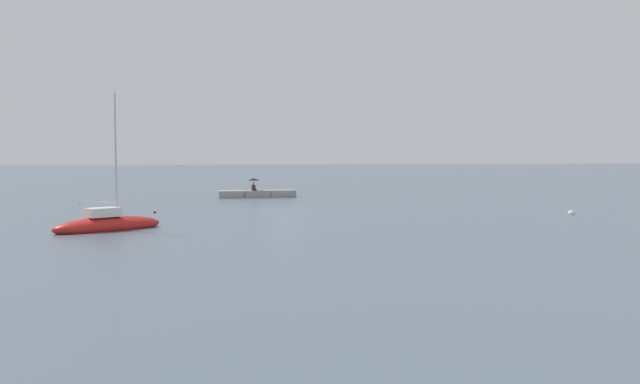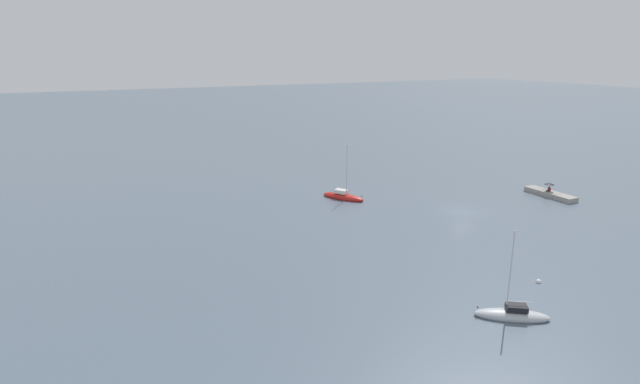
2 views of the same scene
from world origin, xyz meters
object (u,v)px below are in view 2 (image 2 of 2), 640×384
at_px(mooring_buoy_near, 538,282).
at_px(sailboat_grey_far, 512,315).
at_px(person_seated_maroon_left, 549,190).
at_px(umbrella_open_black, 549,184).
at_px(sailboat_red_mid, 343,197).

bearing_deg(mooring_buoy_near, sailboat_grey_far, 116.74).
bearing_deg(sailboat_grey_far, person_seated_maroon_left, -18.85).
relative_size(person_seated_maroon_left, sailboat_grey_far, 0.10).
height_order(person_seated_maroon_left, sailboat_grey_far, sailboat_grey_far).
relative_size(umbrella_open_black, sailboat_grey_far, 0.18).
height_order(umbrella_open_black, sailboat_red_mid, sailboat_red_mid).
bearing_deg(umbrella_open_black, sailboat_grey_far, 126.18).
height_order(sailboat_red_mid, sailboat_grey_far, sailboat_red_mid).
distance_m(person_seated_maroon_left, sailboat_grey_far, 39.00).
xyz_separation_m(person_seated_maroon_left, umbrella_open_black, (0.01, 0.03, 0.86)).
distance_m(person_seated_maroon_left, umbrella_open_black, 0.86).
xyz_separation_m(person_seated_maroon_left, sailboat_red_mid, (11.96, 27.16, -0.64)).
xyz_separation_m(person_seated_maroon_left, sailboat_grey_far, (-22.99, 31.49, -0.67)).
xyz_separation_m(umbrella_open_black, mooring_buoy_near, (-19.47, 24.43, -1.74)).
height_order(umbrella_open_black, sailboat_grey_far, sailboat_grey_far).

